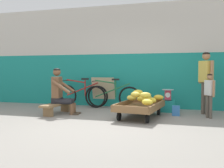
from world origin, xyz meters
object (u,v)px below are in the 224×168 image
object	(u,v)px
vendor_seated	(61,91)
bicycle_near_left	(82,95)
weighing_scale	(168,95)
shopping_bag	(176,111)
sign_board	(104,92)
plastic_crate	(168,106)
customer_child	(209,91)
banana_cart	(140,107)
low_bench	(57,106)
customer_adult	(206,76)
bicycle_far_left	(112,96)

from	to	relation	value
vendor_seated	bicycle_near_left	world-z (taller)	vendor_seated
weighing_scale	bicycle_near_left	bearing A→B (deg)	171.95
bicycle_near_left	shopping_bag	world-z (taller)	bicycle_near_left
weighing_scale	sign_board	distance (m)	2.00
plastic_crate	weighing_scale	xyz separation A→B (m)	(0.00, -0.00, 0.30)
plastic_crate	customer_child	xyz separation A→B (m)	(0.95, -0.62, 0.47)
customer_child	bicycle_near_left	bearing A→B (deg)	164.34
weighing_scale	banana_cart	bearing A→B (deg)	-119.86
vendor_seated	plastic_crate	world-z (taller)	vendor_seated
shopping_bag	customer_child	bearing A→B (deg)	-10.15
low_bench	bicycle_near_left	bearing A→B (deg)	86.54
bicycle_near_left	customer_adult	world-z (taller)	customer_adult
banana_cart	bicycle_far_left	bearing A→B (deg)	130.18
bicycle_near_left	bicycle_far_left	bearing A→B (deg)	-9.70
banana_cart	vendor_seated	distance (m)	2.01
bicycle_near_left	customer_child	distance (m)	3.65
plastic_crate	bicycle_near_left	xyz separation A→B (m)	(-2.56, 0.36, 0.20)
vendor_seated	shopping_bag	distance (m)	2.86
customer_adult	plastic_crate	bearing A→B (deg)	171.18
weighing_scale	bicycle_near_left	xyz separation A→B (m)	(-2.56, 0.36, -0.10)
vendor_seated	customer_adult	size ratio (longest dim) A/B	0.75
customer_adult	customer_child	bearing A→B (deg)	-84.87
banana_cart	customer_child	distance (m)	1.61
weighing_scale	customer_adult	xyz separation A→B (m)	(0.91, -0.14, 0.50)
plastic_crate	weighing_scale	distance (m)	0.30
bicycle_far_left	sign_board	world-z (taller)	sign_board
vendor_seated	plastic_crate	xyz separation A→B (m)	(2.55, 1.03, -0.42)
low_bench	plastic_crate	xyz separation A→B (m)	(2.64, 1.04, -0.05)
vendor_seated	customer_child	distance (m)	3.53
banana_cart	sign_board	distance (m)	2.05
customer_adult	bicycle_far_left	bearing A→B (deg)	172.36
plastic_crate	sign_board	size ratio (longest dim) A/B	0.41
weighing_scale	bicycle_near_left	distance (m)	2.58
weighing_scale	sign_board	xyz separation A→B (m)	(-1.93, 0.53, -0.02)
low_bench	customer_adult	size ratio (longest dim) A/B	0.73
weighing_scale	shopping_bag	distance (m)	0.63
sign_board	customer_adult	xyz separation A→B (m)	(2.84, -0.67, 0.52)
vendor_seated	bicycle_near_left	bearing A→B (deg)	90.08
banana_cart	vendor_seated	world-z (taller)	vendor_seated
customer_adult	customer_child	size ratio (longest dim) A/B	1.52
low_bench	customer_adult	distance (m)	3.74
low_bench	bicycle_far_left	distance (m)	1.64
plastic_crate	customer_adult	world-z (taller)	customer_adult
weighing_scale	customer_child	bearing A→B (deg)	-33.16
vendor_seated	shopping_bag	world-z (taller)	vendor_seated
weighing_scale	customer_child	xyz separation A→B (m)	(0.95, -0.62, 0.17)
banana_cart	sign_board	size ratio (longest dim) A/B	1.76
customer_adult	low_bench	bearing A→B (deg)	-165.74
customer_adult	shopping_bag	world-z (taller)	customer_adult
plastic_crate	shopping_bag	bearing A→B (deg)	-65.93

